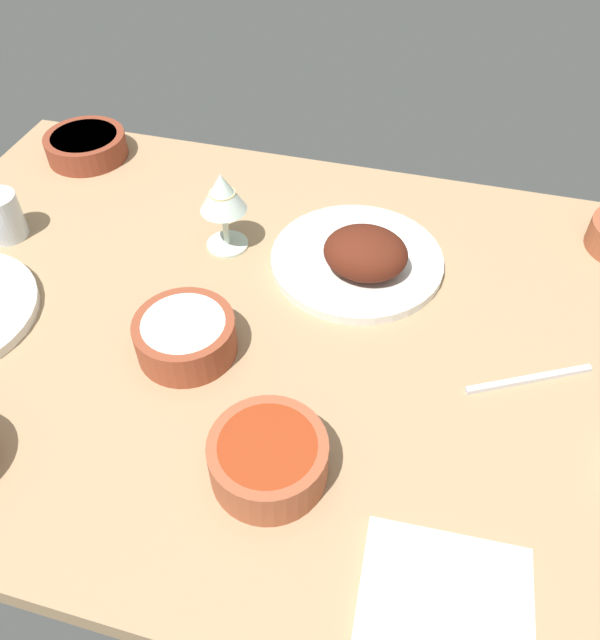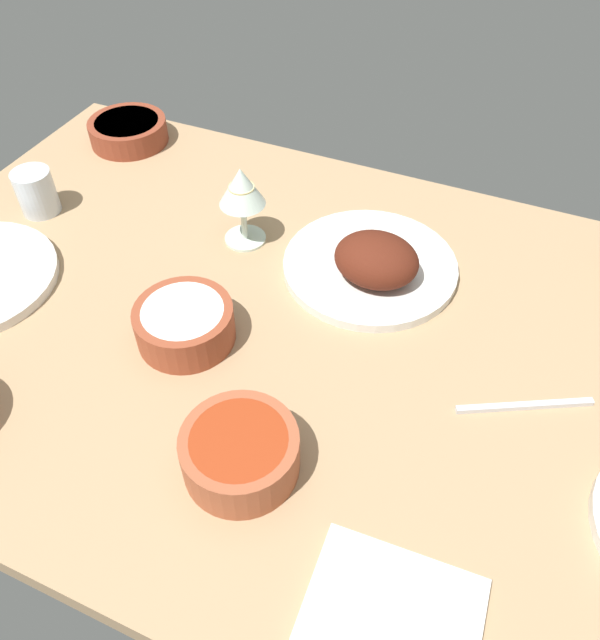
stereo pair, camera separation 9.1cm
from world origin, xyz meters
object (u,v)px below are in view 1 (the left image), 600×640
at_px(bowl_cream, 185,335).
at_px(folded_napkin, 445,594).
at_px(plate_near_viewer, 361,257).
at_px(bowl_sauce, 268,458).
at_px(wine_glass, 222,196).
at_px(bowl_potatoes, 86,145).
at_px(water_tumbler, 2,216).
at_px(fork_loose, 529,379).

relative_size(bowl_cream, folded_napkin, 0.80).
distance_m(plate_near_viewer, bowl_sauce, 0.39).
bearing_deg(wine_glass, plate_near_viewer, -0.66).
bearing_deg(bowl_cream, bowl_potatoes, 132.28).
bearing_deg(plate_near_viewer, wine_glass, 179.34).
xyz_separation_m(plate_near_viewer, folded_napkin, (0.19, -0.48, -0.02)).
relative_size(bowl_potatoes, bowl_sauce, 1.10).
relative_size(bowl_sauce, water_tumbler, 1.79).
bearing_deg(plate_near_viewer, bowl_sauce, -94.81).
height_order(bowl_potatoes, folded_napkin, bowl_potatoes).
bearing_deg(folded_napkin, wine_glass, 130.67).
relative_size(bowl_potatoes, wine_glass, 1.11).
bearing_deg(water_tumbler, folded_napkin, -27.62).
relative_size(plate_near_viewer, bowl_potatoes, 1.80).
xyz_separation_m(plate_near_viewer, bowl_cream, (-0.20, -0.23, 0.00)).
xyz_separation_m(plate_near_viewer, wine_glass, (-0.23, 0.00, 0.07)).
relative_size(bowl_sauce, folded_napkin, 0.80).
bearing_deg(water_tumbler, bowl_cream, -22.38).
distance_m(bowl_cream, wine_glass, 0.25).
height_order(bowl_sauce, wine_glass, wine_glass).
height_order(wine_glass, fork_loose, wine_glass).
xyz_separation_m(bowl_cream, wine_glass, (-0.02, 0.24, 0.07)).
distance_m(plate_near_viewer, folded_napkin, 0.52).
height_order(plate_near_viewer, water_tumbler, plate_near_viewer).
xyz_separation_m(bowl_sauce, folded_napkin, (0.22, -0.09, -0.03)).
bearing_deg(bowl_cream, fork_loose, 8.39).
bearing_deg(wine_glass, bowl_potatoes, 152.37).
bearing_deg(fork_loose, water_tumbler, 146.12).
bearing_deg(bowl_cream, bowl_sauce, -42.75).
relative_size(plate_near_viewer, folded_napkin, 1.57).
bearing_deg(bowl_potatoes, bowl_cream, -47.72).
bearing_deg(bowl_sauce, fork_loose, 36.93).
bearing_deg(bowl_cream, folded_napkin, -32.46).
bearing_deg(wine_glass, bowl_sauce, -63.61).
height_order(water_tumbler, folded_napkin, water_tumbler).
distance_m(bowl_potatoes, water_tumbler, 0.26).
relative_size(folded_napkin, fork_loose, 0.97).
xyz_separation_m(bowl_potatoes, wine_glass, (0.36, -0.19, 0.07)).
bearing_deg(wine_glass, fork_loose, -18.47).
distance_m(bowl_sauce, water_tumbler, 0.65).
bearing_deg(bowl_potatoes, water_tumbler, -92.35).
relative_size(wine_glass, folded_napkin, 0.78).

